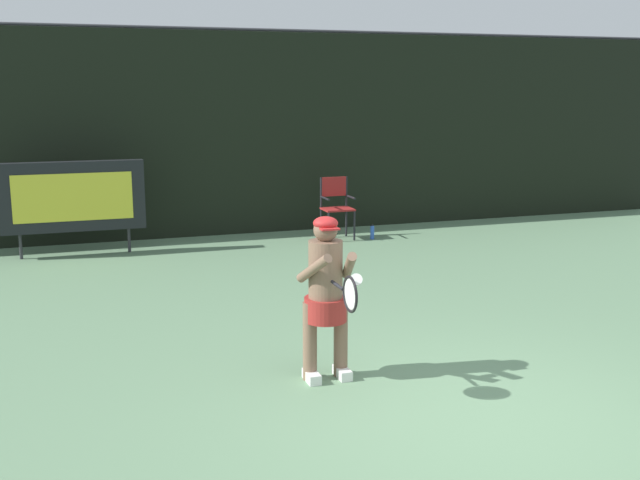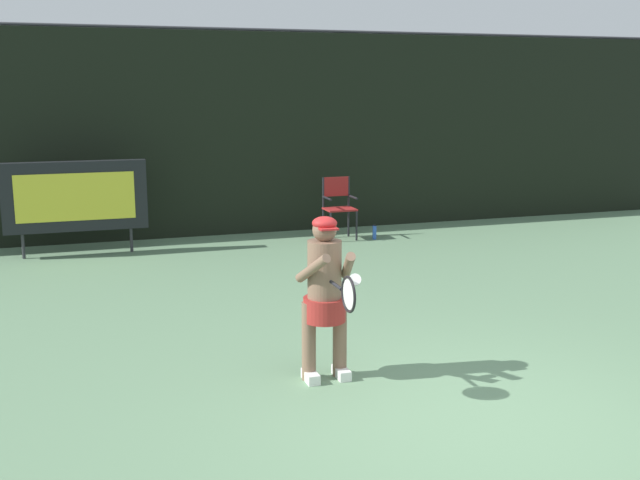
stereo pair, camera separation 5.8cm
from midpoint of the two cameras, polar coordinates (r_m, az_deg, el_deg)
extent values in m
cube|color=#608361|center=(6.51, 11.58, -13.06)|extent=(18.00, 22.00, 0.02)
cube|color=black|center=(13.95, -6.05, 7.80)|extent=(18.00, 0.12, 3.60)
cylinder|color=#38383D|center=(13.96, -6.21, 15.32)|extent=(18.00, 0.05, 0.05)
cube|color=black|center=(12.69, -18.00, 3.10)|extent=(2.20, 0.20, 1.10)
cube|color=gold|center=(12.59, -17.99, 3.03)|extent=(1.80, 0.01, 0.75)
cylinder|color=#2D2D33|center=(12.83, -21.47, -0.46)|extent=(0.05, 0.05, 0.40)
cylinder|color=#2D2D33|center=(12.85, -14.12, 0.01)|extent=(0.05, 0.05, 0.40)
cylinder|color=black|center=(13.23, 0.51, 0.95)|extent=(0.04, 0.04, 0.52)
cylinder|color=black|center=(13.40, 2.45, 1.07)|extent=(0.04, 0.04, 0.52)
cylinder|color=black|center=(13.61, -0.05, 1.24)|extent=(0.04, 0.04, 0.52)
cylinder|color=black|center=(13.77, 1.84, 1.35)|extent=(0.04, 0.04, 0.52)
cube|color=maroon|center=(13.45, 1.20, 2.31)|extent=(0.52, 0.44, 0.03)
cylinder|color=black|center=(13.53, -0.05, 3.49)|extent=(0.04, 0.04, 0.56)
cylinder|color=black|center=(13.69, 1.85, 3.58)|extent=(0.04, 0.04, 0.56)
cube|color=maroon|center=(13.59, 0.91, 4.00)|extent=(0.48, 0.02, 0.34)
cylinder|color=black|center=(13.34, 0.23, 3.12)|extent=(0.04, 0.44, 0.04)
cylinder|color=black|center=(13.51, 2.15, 3.22)|extent=(0.04, 0.44, 0.04)
cylinder|color=blue|center=(13.54, 3.78, 0.56)|extent=(0.07, 0.07, 0.24)
cylinder|color=black|center=(13.52, 3.79, 1.11)|extent=(0.03, 0.03, 0.03)
cube|color=white|center=(7.13, -0.86, -10.10)|extent=(0.11, 0.26, 0.09)
cube|color=white|center=(7.22, 1.44, -9.82)|extent=(0.11, 0.26, 0.09)
cylinder|color=brown|center=(7.06, -0.99, -7.53)|extent=(0.13, 0.13, 0.74)
cylinder|color=brown|center=(7.16, 1.31, -7.27)|extent=(0.13, 0.13, 0.74)
cylinder|color=maroon|center=(7.02, 0.17, -5.15)|extent=(0.39, 0.39, 0.22)
cylinder|color=brown|center=(6.93, 0.17, -2.32)|extent=(0.31, 0.31, 0.56)
sphere|color=brown|center=(6.85, 0.17, 0.76)|extent=(0.22, 0.22, 0.22)
ellipsoid|color=#B22323|center=(6.84, 0.17, 1.26)|extent=(0.22, 0.22, 0.12)
cube|color=#B22323|center=(6.75, 0.44, 0.84)|extent=(0.17, 0.12, 0.02)
cylinder|color=brown|center=(6.70, -0.70, -2.13)|extent=(0.20, 0.49, 0.34)
cylinder|color=brown|center=(6.81, 1.94, -1.92)|extent=(0.20, 0.49, 0.34)
cylinder|color=white|center=(6.73, 2.45, -2.99)|extent=(0.13, 0.12, 0.12)
cylinder|color=black|center=(6.64, 1.06, -3.39)|extent=(0.03, 0.28, 0.03)
torus|color=black|center=(6.36, 1.99, -4.05)|extent=(0.02, 0.31, 0.31)
ellipsoid|color=silver|center=(6.36, 1.99, -4.05)|extent=(0.01, 0.26, 0.26)
camera|label=1|loc=(0.03, -90.54, -0.11)|focal=43.08mm
camera|label=2|loc=(0.03, 89.46, 0.11)|focal=43.08mm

